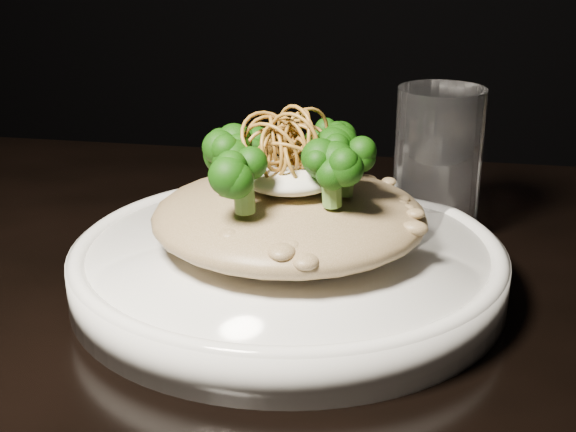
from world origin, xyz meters
name	(u,v)px	position (x,y,z in m)	size (l,w,h in m)	color
plate	(288,267)	(-0.08, 0.06, 0.77)	(0.31, 0.31, 0.03)	white
risotto	(289,216)	(-0.08, 0.06, 0.80)	(0.19, 0.19, 0.04)	brown
broccoli	(290,152)	(-0.08, 0.06, 0.85)	(0.15, 0.15, 0.05)	black
cheese	(290,176)	(-0.08, 0.06, 0.83)	(0.07, 0.07, 0.02)	silver
shallots	(286,139)	(-0.08, 0.06, 0.86)	(0.05, 0.05, 0.03)	brown
drinking_glass	(438,163)	(0.02, 0.18, 0.81)	(0.07, 0.07, 0.12)	white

